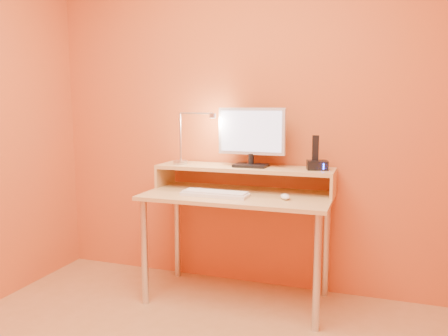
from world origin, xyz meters
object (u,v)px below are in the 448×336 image
(lamp_base, at_px, (181,162))
(mouse, at_px, (285,197))
(monitor_panel, at_px, (252,131))
(phone_dock, at_px, (317,165))
(keyboard, at_px, (215,194))
(remote_control, at_px, (197,192))

(lamp_base, distance_m, mouse, 0.82)
(monitor_panel, bearing_deg, phone_dock, 0.14)
(phone_dock, relative_size, keyboard, 0.30)
(remote_control, bearing_deg, keyboard, -32.03)
(monitor_panel, relative_size, keyboard, 1.06)
(keyboard, bearing_deg, phone_dock, 25.57)
(lamp_base, bearing_deg, keyboard, -34.36)
(keyboard, bearing_deg, remote_control, 169.22)
(lamp_base, bearing_deg, mouse, -13.53)
(keyboard, xyz_separation_m, mouse, (0.44, 0.05, 0.01))
(lamp_base, height_order, phone_dock, phone_dock)
(remote_control, bearing_deg, mouse, -17.88)
(monitor_panel, height_order, lamp_base, monitor_panel)
(monitor_panel, relative_size, remote_control, 2.37)
(remote_control, bearing_deg, monitor_panel, 19.64)
(monitor_panel, distance_m, remote_control, 0.55)
(lamp_base, height_order, mouse, lamp_base)
(phone_dock, distance_m, remote_control, 0.79)
(keyboard, distance_m, mouse, 0.44)
(keyboard, distance_m, remote_control, 0.14)
(lamp_base, bearing_deg, remote_control, -44.77)
(lamp_base, height_order, keyboard, lamp_base)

